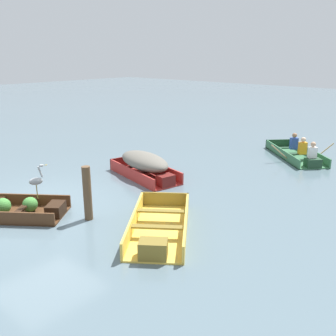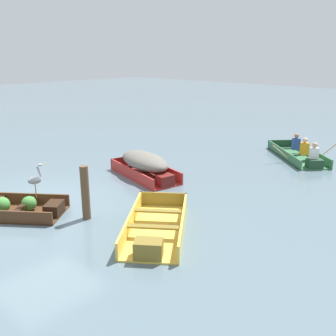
% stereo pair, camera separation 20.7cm
% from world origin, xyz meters
% --- Properties ---
extents(ground_plane, '(80.00, 80.00, 0.00)m').
position_xyz_m(ground_plane, '(0.00, 0.00, 0.00)').
color(ground_plane, slate).
extents(dinghy_dark_varnish_foreground, '(2.87, 2.59, 0.43)m').
position_xyz_m(dinghy_dark_varnish_foreground, '(-0.02, -0.73, 0.15)').
color(dinghy_dark_varnish_foreground, '#4C2D19').
rests_on(dinghy_dark_varnish_foreground, ground).
extents(skiff_red_near_moored, '(2.87, 1.63, 0.78)m').
position_xyz_m(skiff_red_near_moored, '(0.34, 3.52, 0.44)').
color(skiff_red_near_moored, '#AD2D28').
rests_on(skiff_red_near_moored, ground).
extents(skiff_yellow_mid_moored, '(2.65, 2.95, 0.39)m').
position_xyz_m(skiff_yellow_mid_moored, '(3.38, 0.91, 0.14)').
color(skiff_yellow_mid_moored, '#E5BC47').
rests_on(skiff_yellow_mid_moored, ground).
extents(rowboat_green_with_crew, '(3.15, 3.01, 0.90)m').
position_xyz_m(rowboat_green_with_crew, '(3.09, 8.88, 0.20)').
color(rowboat_green_with_crew, '#387047').
rests_on(rowboat_green_with_crew, ground).
extents(heron_on_dinghy, '(0.24, 0.45, 0.84)m').
position_xyz_m(heron_on_dinghy, '(0.50, -0.28, 0.90)').
color(heron_on_dinghy, olive).
rests_on(heron_on_dinghy, dinghy_dark_varnish_foreground).
extents(mooring_post, '(0.20, 0.20, 1.31)m').
position_xyz_m(mooring_post, '(1.60, 0.36, 0.66)').
color(mooring_post, brown).
rests_on(mooring_post, ground).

